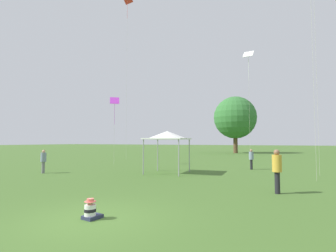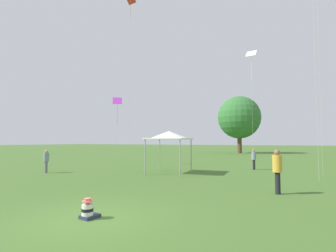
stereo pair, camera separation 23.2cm
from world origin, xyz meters
name	(u,v)px [view 1 (the left image)]	position (x,y,z in m)	size (l,w,h in m)	color
ground_plane	(91,220)	(0.00, 0.00, 0.00)	(300.00, 300.00, 0.00)	#426628
seated_toddler	(91,210)	(-0.08, 0.09, 0.24)	(0.48, 0.55, 0.59)	#282D47
person_standing_1	(251,157)	(2.37, 15.61, 0.93)	(0.49, 0.49, 1.58)	black
person_standing_2	(277,167)	(4.60, 6.19, 1.10)	(0.55, 0.55, 1.85)	black
person_standing_3	(43,159)	(-10.39, 7.08, 0.95)	(0.50, 0.50, 1.61)	slate
canopy_tent	(167,135)	(-2.60, 10.67, 2.61)	(2.95, 2.95, 2.91)	white
kite_0	(248,58)	(1.85, 19.02, 9.92)	(0.99, 0.76, 10.66)	white
kite_4	(115,103)	(-9.77, 14.30, 5.84)	(1.02, 0.96, 6.39)	#B738C6
kite_5	(127,4)	(-13.28, 21.51, 19.72)	(1.37, 1.06, 20.95)	red
distant_tree_0	(235,118)	(-3.99, 44.02, 6.66)	(7.92, 7.92, 10.64)	brown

